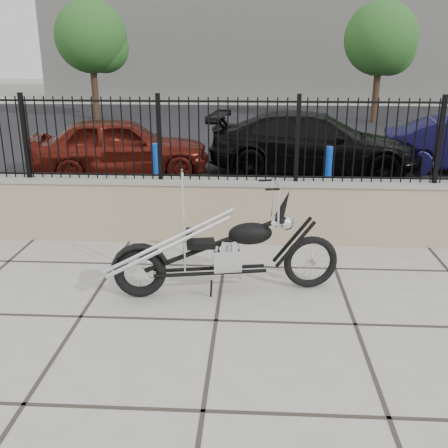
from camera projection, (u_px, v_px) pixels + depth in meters
The scene contains 12 objects.
ground_plane at pixel (216, 321), 5.70m from camera, with size 90.00×90.00×0.00m, color #99968E.
parking_lot at pixel (243, 136), 17.52m from camera, with size 30.00×30.00×0.00m, color black.
retaining_wall at pixel (228, 211), 7.91m from camera, with size 14.00×0.36×0.96m, color gray.
iron_fence at pixel (228, 139), 7.56m from camera, with size 14.00×0.08×1.20m, color black.
background_building at pixel (249, 25), 29.48m from camera, with size 22.00×6.00×8.00m, color beige.
chopper_motorcycle at pixel (223, 232), 6.12m from camera, with size 2.58×0.45×1.55m, color black, non-canonical shape.
car_red at pixel (121, 146), 11.96m from camera, with size 1.60×3.98×1.36m, color #51120B.
car_black at pixel (314, 143), 12.18m from camera, with size 1.98×4.87×1.41m, color black.
bollard_a at pixel (156, 170), 10.31m from camera, with size 0.13×0.13×1.05m, color #0E2FD2.
bollard_b at pixel (328, 174), 9.94m from camera, with size 0.13×0.13×1.07m, color blue.
tree_left at pixel (91, 33), 20.74m from camera, with size 2.85×2.85×4.81m.
tree_right at pixel (381, 35), 19.82m from camera, with size 2.77×2.77×4.67m.
Camera 1 is at (0.37, -5.05, 2.82)m, focal length 42.00 mm.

